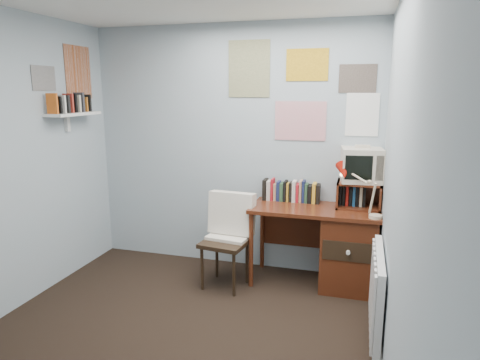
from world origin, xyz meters
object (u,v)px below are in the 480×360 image
at_px(desk, 343,246).
at_px(desk_lamp, 377,195).
at_px(wall_shelf, 73,114).
at_px(crt_tv, 362,163).
at_px(radiator, 377,292).
at_px(tv_riser, 359,195).
at_px(desk_chair, 225,243).

xyz_separation_m(desk, desk_lamp, (0.27, -0.20, 0.56)).
xyz_separation_m(desk_lamp, wall_shelf, (-2.84, -0.18, 0.66)).
distance_m(crt_tv, radiator, 1.32).
height_order(desk, tv_riser, tv_riser).
distance_m(desk, desk_lamp, 0.65).
distance_m(desk_lamp, radiator, 0.91).
relative_size(desk_lamp, crt_tv, 1.12).
relative_size(desk, wall_shelf, 1.94).
relative_size(desk_chair, radiator, 1.08).
relative_size(desk, desk_lamp, 2.96).
distance_m(desk_lamp, wall_shelf, 2.92).
bearing_deg(radiator, desk, 107.24).
bearing_deg(radiator, wall_shelf, 169.11).
height_order(desk_lamp, crt_tv, crt_tv).
bearing_deg(wall_shelf, radiator, -10.89).
bearing_deg(desk_chair, crt_tv, 27.71).
bearing_deg(radiator, crt_tv, 98.63).
bearing_deg(desk_chair, tv_riser, 26.99).
xyz_separation_m(desk_chair, tv_riser, (1.19, 0.42, 0.45)).
bearing_deg(desk, desk_chair, -164.12).
relative_size(radiator, wall_shelf, 1.29).
relative_size(desk_lamp, tv_riser, 1.01).
bearing_deg(desk_chair, desk, 23.64).
height_order(desk_lamp, radiator, desk_lamp).
relative_size(desk, radiator, 1.50).
bearing_deg(tv_riser, desk_chair, -160.76).
distance_m(crt_tv, wall_shelf, 2.78).
relative_size(desk_chair, desk_lamp, 2.14).
height_order(desk_chair, radiator, desk_chair).
distance_m(desk_chair, wall_shelf, 1.91).
xyz_separation_m(desk_chair, wall_shelf, (-1.50, -0.07, 1.19)).
bearing_deg(desk_chair, radiator, -16.94).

